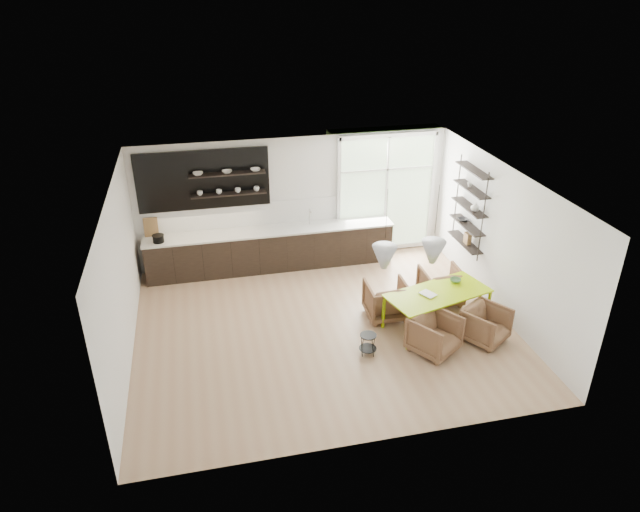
{
  "coord_description": "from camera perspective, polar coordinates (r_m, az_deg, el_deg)",
  "views": [
    {
      "loc": [
        -2.07,
        -8.82,
        6.11
      ],
      "look_at": [
        0.06,
        0.6,
        1.23
      ],
      "focal_mm": 32.0,
      "sensor_mm": 36.0,
      "label": 1
    }
  ],
  "objects": [
    {
      "name": "kitchen_run",
      "position": [
        12.84,
        -5.34,
        1.26
      ],
      "size": [
        5.54,
        0.69,
        2.75
      ],
      "color": "black",
      "rests_on": "ground"
    },
    {
      "name": "armchair_front_right",
      "position": [
        10.84,
        16.24,
        -6.62
      ],
      "size": [
        1.0,
        1.01,
        0.67
      ],
      "primitive_type": "imported",
      "rotation": [
        0.0,
        0.0,
        0.58
      ],
      "color": "brown",
      "rests_on": "ground"
    },
    {
      "name": "table_bowl",
      "position": [
        11.28,
        13.39,
        -2.38
      ],
      "size": [
        0.25,
        0.25,
        0.07
      ],
      "primitive_type": "imported",
      "rotation": [
        0.0,
        0.0,
        0.18
      ],
      "color": "#517F4C",
      "rests_on": "dining_table"
    },
    {
      "name": "table_book",
      "position": [
        10.68,
        10.38,
        -3.96
      ],
      "size": [
        0.32,
        0.35,
        0.03
      ],
      "primitive_type": "imported",
      "rotation": [
        0.0,
        0.0,
        0.49
      ],
      "color": "white",
      "rests_on": "dining_table"
    },
    {
      "name": "room",
      "position": [
        11.27,
        2.04,
        2.43
      ],
      "size": [
        7.02,
        6.01,
        2.91
      ],
      "color": "tan",
      "rests_on": "ground"
    },
    {
      "name": "wire_stool",
      "position": [
        10.16,
        4.83,
        -8.52
      ],
      "size": [
        0.31,
        0.31,
        0.39
      ],
      "rotation": [
        0.0,
        0.0,
        0.37
      ],
      "color": "black",
      "rests_on": "ground"
    },
    {
      "name": "dining_table",
      "position": [
        10.89,
        11.7,
        -3.82
      ],
      "size": [
        2.12,
        1.37,
        0.71
      ],
      "rotation": [
        0.0,
        0.0,
        0.27
      ],
      "color": "#A2CE06",
      "rests_on": "ground"
    },
    {
      "name": "armchair_front_left",
      "position": [
        10.33,
        11.39,
        -7.69
      ],
      "size": [
        1.06,
        1.06,
        0.71
      ],
      "primitive_type": "imported",
      "rotation": [
        0.0,
        0.0,
        0.58
      ],
      "color": "brown",
      "rests_on": "ground"
    },
    {
      "name": "right_shelving",
      "position": [
        12.22,
        14.72,
        4.49
      ],
      "size": [
        0.26,
        1.22,
        1.9
      ],
      "color": "black",
      "rests_on": "ground"
    },
    {
      "name": "armchair_back_left",
      "position": [
        11.16,
        6.66,
        -4.39
      ],
      "size": [
        0.8,
        0.82,
        0.73
      ],
      "primitive_type": "imported",
      "rotation": [
        0.0,
        0.0,
        3.12
      ],
      "color": "brown",
      "rests_on": "ground"
    },
    {
      "name": "armchair_back_right",
      "position": [
        11.82,
        11.99,
        -2.9
      ],
      "size": [
        0.81,
        0.83,
        0.74
      ],
      "primitive_type": "imported",
      "rotation": [
        0.0,
        0.0,
        3.11
      ],
      "color": "brown",
      "rests_on": "ground"
    }
  ]
}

